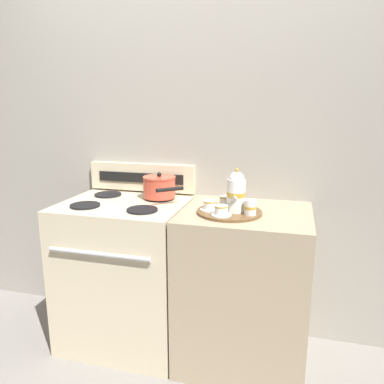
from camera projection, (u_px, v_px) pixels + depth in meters
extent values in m
plane|color=gray|center=(182.00, 346.00, 2.32)|extent=(6.00, 6.00, 0.00)
cube|color=#9E998E|center=(196.00, 162.00, 2.38)|extent=(6.00, 0.05, 2.20)
cube|color=beige|center=(127.00, 273.00, 2.31)|extent=(0.73, 0.61, 0.89)
cylinder|color=silver|center=(99.00, 254.00, 1.95)|extent=(0.58, 0.02, 0.02)
cylinder|color=black|center=(108.00, 195.00, 2.38)|extent=(0.17, 0.17, 0.01)
cylinder|color=black|center=(160.00, 198.00, 2.29)|extent=(0.17, 0.17, 0.01)
cylinder|color=black|center=(85.00, 205.00, 2.12)|extent=(0.17, 0.17, 0.01)
cylinder|color=black|center=(142.00, 210.00, 2.03)|extent=(0.17, 0.17, 0.01)
cube|color=beige|center=(142.00, 177.00, 2.45)|extent=(0.71, 0.05, 0.18)
cube|color=black|center=(140.00, 178.00, 2.42)|extent=(0.58, 0.01, 0.06)
cube|color=tan|center=(244.00, 287.00, 2.12)|extent=(0.70, 0.61, 0.89)
cylinder|color=#D14C38|center=(159.00, 188.00, 2.27)|extent=(0.19, 0.19, 0.12)
cylinder|color=#D14C38|center=(159.00, 177.00, 2.26)|extent=(0.20, 0.20, 0.01)
sphere|color=black|center=(159.00, 175.00, 2.25)|extent=(0.03, 0.03, 0.03)
cylinder|color=black|center=(170.00, 189.00, 2.11)|extent=(0.14, 0.12, 0.02)
cylinder|color=brown|center=(229.00, 212.00, 1.99)|extent=(0.35, 0.35, 0.01)
cylinder|color=white|center=(236.00, 196.00, 1.95)|extent=(0.10, 0.10, 0.17)
cylinder|color=gold|center=(236.00, 194.00, 1.95)|extent=(0.10, 0.10, 0.02)
sphere|color=white|center=(237.00, 179.00, 1.93)|extent=(0.08, 0.08, 0.08)
sphere|color=gold|center=(237.00, 170.00, 1.92)|extent=(0.02, 0.02, 0.02)
cone|color=white|center=(234.00, 197.00, 1.88)|extent=(0.03, 0.07, 0.06)
cylinder|color=white|center=(226.00, 205.00, 2.09)|extent=(0.10, 0.10, 0.01)
cylinder|color=white|center=(226.00, 200.00, 2.08)|extent=(0.07, 0.07, 0.05)
cylinder|color=gold|center=(226.00, 197.00, 2.08)|extent=(0.07, 0.07, 0.01)
cylinder|color=white|center=(221.00, 215.00, 1.90)|extent=(0.10, 0.10, 0.01)
cylinder|color=white|center=(221.00, 210.00, 1.89)|extent=(0.07, 0.07, 0.05)
cylinder|color=gold|center=(221.00, 206.00, 1.89)|extent=(0.07, 0.07, 0.01)
cylinder|color=white|center=(210.00, 210.00, 2.00)|extent=(0.10, 0.10, 0.01)
cylinder|color=white|center=(210.00, 205.00, 1.99)|extent=(0.07, 0.07, 0.05)
cylinder|color=gold|center=(210.00, 201.00, 1.99)|extent=(0.07, 0.07, 0.01)
cylinder|color=white|center=(250.00, 207.00, 1.90)|extent=(0.06, 0.06, 0.08)
cylinder|color=gold|center=(250.00, 207.00, 1.90)|extent=(0.06, 0.06, 0.01)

